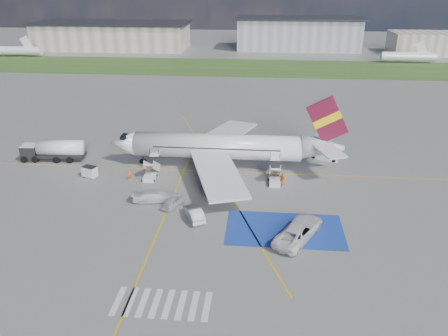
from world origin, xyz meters
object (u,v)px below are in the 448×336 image
Objects in this scene: gpu_cart at (90,172)px; van_white_a at (299,228)px; car_silver_a at (173,202)px; airliner at (227,147)px; fuel_tanker at (54,152)px; car_silver_b at (194,213)px; belt_loader at (325,157)px; van_white_b at (157,195)px.

gpu_cart is 0.36× the size of van_white_a.
van_white_a reaches higher than car_silver_a.
airliner reaches higher than fuel_tanker.
fuel_tanker reaches higher than gpu_cart.
fuel_tanker is at bearing -58.87° from car_silver_b.
airliner is 3.60× the size of fuel_tanker.
belt_loader is 1.01× the size of van_white_b.
car_silver_a is (-5.88, -13.54, -2.71)m from airliner.
van_white_a is at bearing -4.29° from gpu_cart.
airliner is at bearing -34.84° from van_white_a.
car_silver_b is at bearing -135.18° from van_white_b.
airliner is 15.17× the size of gpu_cart.
van_white_b is (-24.22, -16.96, 0.60)m from belt_loader.
van_white_b is at bearing -8.75° from gpu_cart.
car_silver_b is at bearing 159.14° from car_silver_a.
airliner is 21.13m from gpu_cart.
van_white_b is (-2.42, 1.16, 0.29)m from car_silver_a.
belt_loader is 0.75× the size of van_white_a.
airliner is 7.74× the size of car_silver_b.
airliner reaches higher than van_white_a.
belt_loader is 1.05× the size of car_silver_b.
fuel_tanker is 10.16m from gpu_cart.
car_silver_b is (17.46, -10.68, -0.01)m from gpu_cart.
fuel_tanker reaches higher than belt_loader.
airliner reaches higher than car_silver_a.
fuel_tanker is 2.07× the size of van_white_b.
gpu_cart is at bearing -163.97° from airliner.
airliner is 15.11m from van_white_b.
gpu_cart is at bearing 51.78° from van_white_b.
car_silver_b is 13.10m from van_white_a.
fuel_tanker is 4.22× the size of gpu_cart.
gpu_cart is at bearing -57.38° from car_silver_b.
fuel_tanker is at bearing 164.40° from gpu_cart.
belt_loader is at bearing -64.12° from van_white_b.
gpu_cart is at bearing -39.51° from fuel_tanker.
gpu_cart is at bearing -141.18° from belt_loader.
belt_loader is 28.09m from car_silver_b.
car_silver_b is at bearing -36.49° from fuel_tanker.
van_white_b is (11.85, -6.60, 0.18)m from gpu_cart.
airliner reaches higher than gpu_cart.
van_white_a is at bearing -80.93° from belt_loader.
gpu_cart reaches higher than belt_loader.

